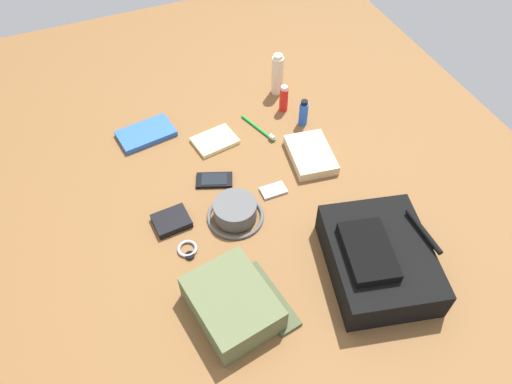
% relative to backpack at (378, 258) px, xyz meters
% --- Properties ---
extents(ground_plane, '(2.64, 2.02, 0.02)m').
position_rel_backpack_xyz_m(ground_plane, '(-0.38, -0.22, -0.07)').
color(ground_plane, brown).
rests_on(ground_plane, ground).
extents(backpack, '(0.41, 0.35, 0.14)m').
position_rel_backpack_xyz_m(backpack, '(0.00, 0.00, 0.00)').
color(backpack, black).
rests_on(backpack, ground_plane).
extents(toiletry_pouch, '(0.27, 0.28, 0.09)m').
position_rel_backpack_xyz_m(toiletry_pouch, '(-0.03, -0.43, -0.01)').
color(toiletry_pouch, '#56603D').
rests_on(toiletry_pouch, ground_plane).
extents(bucket_hat, '(0.18, 0.18, 0.07)m').
position_rel_backpack_xyz_m(bucket_hat, '(-0.33, -0.31, -0.03)').
color(bucket_hat, '#545454').
rests_on(bucket_hat, ground_plane).
extents(lotion_bottle, '(0.05, 0.05, 0.17)m').
position_rel_backpack_xyz_m(lotion_bottle, '(-0.86, 0.07, 0.03)').
color(lotion_bottle, beige).
rests_on(lotion_bottle, ground_plane).
extents(sunscreen_spray, '(0.03, 0.03, 0.11)m').
position_rel_backpack_xyz_m(sunscreen_spray, '(-0.75, 0.05, -0.01)').
color(sunscreen_spray, red).
rests_on(sunscreen_spray, ground_plane).
extents(deodorant_spray, '(0.03, 0.03, 0.11)m').
position_rel_backpack_xyz_m(deodorant_spray, '(-0.65, 0.08, -0.01)').
color(deodorant_spray, blue).
rests_on(deodorant_spray, ground_plane).
extents(paperback_novel, '(0.15, 0.22, 0.02)m').
position_rel_backpack_xyz_m(paperback_novel, '(-0.81, -0.48, -0.05)').
color(paperback_novel, blue).
rests_on(paperback_novel, ground_plane).
extents(cell_phone, '(0.10, 0.14, 0.01)m').
position_rel_backpack_xyz_m(cell_phone, '(-0.50, -0.32, -0.05)').
color(cell_phone, black).
rests_on(cell_phone, ground_plane).
extents(media_player, '(0.05, 0.08, 0.01)m').
position_rel_backpack_xyz_m(media_player, '(-0.39, -0.16, -0.05)').
color(media_player, '#B7B7BC').
rests_on(media_player, ground_plane).
extents(wristwatch, '(0.07, 0.06, 0.01)m').
position_rel_backpack_xyz_m(wristwatch, '(-0.27, -0.49, -0.05)').
color(wristwatch, '#99999E').
rests_on(wristwatch, ground_plane).
extents(toothbrush, '(0.18, 0.07, 0.02)m').
position_rel_backpack_xyz_m(toothbrush, '(-0.68, -0.08, -0.05)').
color(toothbrush, '#198C33').
rests_on(toothbrush, ground_plane).
extents(wallet, '(0.10, 0.12, 0.02)m').
position_rel_backpack_xyz_m(wallet, '(-0.39, -0.50, -0.05)').
color(wallet, black).
rests_on(wallet, ground_plane).
extents(notepad, '(0.13, 0.17, 0.02)m').
position_rel_backpack_xyz_m(notepad, '(-0.68, -0.26, -0.05)').
color(notepad, beige).
rests_on(notepad, ground_plane).
extents(folded_towel, '(0.22, 0.17, 0.04)m').
position_rel_backpack_xyz_m(folded_towel, '(-0.48, 0.03, -0.04)').
color(folded_towel, beige).
rests_on(folded_towel, ground_plane).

